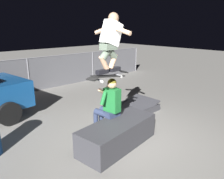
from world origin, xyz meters
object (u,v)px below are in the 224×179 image
at_px(kicker_ramp, 136,108).
at_px(skater_airborne, 111,40).
at_px(skateboard, 109,76).
at_px(person_sitting_on_ledge, 108,105).
at_px(ledge_box_main, 118,134).

bearing_deg(kicker_ramp, skater_airborne, -154.44).
bearing_deg(skateboard, person_sitting_on_ledge, 51.22).
height_order(ledge_box_main, kicker_ramp, ledge_box_main).
distance_m(skateboard, skater_airborne, 0.69).
bearing_deg(skateboard, skater_airborne, 5.32).
bearing_deg(ledge_box_main, person_sitting_on_ledge, 74.33).
bearing_deg(ledge_box_main, skateboard, 100.56).
relative_size(ledge_box_main, skateboard, 1.73).
bearing_deg(skater_airborne, kicker_ramp, 25.56).
xyz_separation_m(ledge_box_main, kicker_ramp, (1.79, 1.08, -0.20)).
xyz_separation_m(skateboard, kicker_ramp, (1.83, 0.85, -1.39)).
bearing_deg(skateboard, ledge_box_main, -79.44).
distance_m(ledge_box_main, kicker_ramp, 2.10).
height_order(person_sitting_on_ledge, kicker_ramp, person_sitting_on_ledge).
height_order(skateboard, skater_airborne, skater_airborne).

